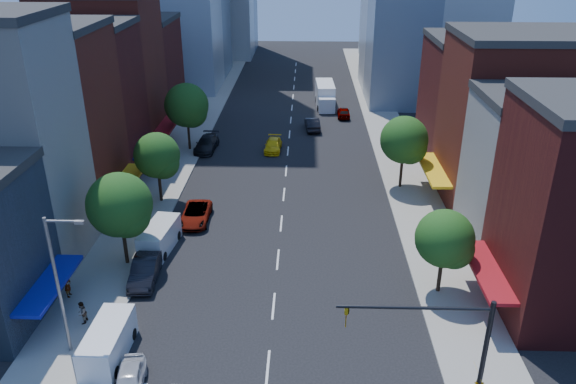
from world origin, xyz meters
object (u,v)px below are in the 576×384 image
at_px(cargo_van_near, 107,344).
at_px(pedestrian_near, 68,285).
at_px(traffic_car_oncoming, 312,124).
at_px(box_truck, 325,96).
at_px(parked_car_rear, 207,144).
at_px(pedestrian_far, 82,313).
at_px(parked_car_second, 145,270).
at_px(cargo_van_far, 159,238).
at_px(parked_car_front, 129,381).
at_px(parked_car_third, 196,214).
at_px(taxi, 273,145).
at_px(traffic_car_far, 344,112).

distance_m(cargo_van_near, pedestrian_near, 7.63).
bearing_deg(traffic_car_oncoming, box_truck, -105.35).
bearing_deg(parked_car_rear, pedestrian_far, -91.32).
bearing_deg(box_truck, parked_car_second, -109.65).
distance_m(cargo_van_far, pedestrian_near, 8.21).
bearing_deg(parked_car_second, cargo_van_near, -94.13).
distance_m(parked_car_front, parked_car_third, 20.15).
xyz_separation_m(cargo_van_near, pedestrian_near, (-4.73, 5.99, 0.01)).
xyz_separation_m(cargo_van_far, taxi, (7.79, 22.91, -0.38)).
bearing_deg(parked_car_second, taxi, 69.96).
distance_m(parked_car_rear, pedestrian_near, 29.91).
bearing_deg(cargo_van_far, parked_car_second, -83.00).
xyz_separation_m(parked_car_front, cargo_van_far, (-2.02, 15.23, 0.37)).
distance_m(traffic_car_oncoming, traffic_car_far, 7.06).
relative_size(parked_car_rear, cargo_van_far, 1.06).
height_order(parked_car_front, pedestrian_near, pedestrian_near).
bearing_deg(traffic_car_far, parked_car_rear, 39.69).
relative_size(parked_car_front, traffic_car_far, 0.95).
distance_m(parked_car_rear, cargo_van_far, 22.81).
height_order(parked_car_second, box_truck, box_truck).
bearing_deg(traffic_car_far, box_truck, -65.00).
xyz_separation_m(parked_car_third, cargo_van_near, (-2.00, -17.62, 0.34)).
distance_m(parked_car_front, cargo_van_far, 15.37).
bearing_deg(pedestrian_near, cargo_van_far, -40.60).
bearing_deg(pedestrian_far, cargo_van_near, 44.20).
bearing_deg(cargo_van_near, parked_car_third, 84.55).
distance_m(pedestrian_near, pedestrian_far, 3.55).
bearing_deg(pedestrian_near, taxi, -28.42).
xyz_separation_m(parked_car_front, taxi, (5.77, 38.14, -0.01)).
bearing_deg(cargo_van_near, pedestrian_far, 132.00).
distance_m(parked_car_third, pedestrian_near, 13.45).
height_order(parked_car_second, traffic_car_far, parked_car_second).
relative_size(parked_car_rear, pedestrian_near, 3.00).
height_order(traffic_car_oncoming, traffic_car_far, traffic_car_oncoming).
bearing_deg(parked_car_front, pedestrian_near, 120.38).
bearing_deg(traffic_car_far, parked_car_front, 74.81).
height_order(cargo_van_near, box_truck, box_truck).
height_order(parked_car_third, traffic_car_oncoming, traffic_car_oncoming).
distance_m(parked_car_second, parked_car_rear, 27.14).
xyz_separation_m(parked_car_rear, cargo_van_near, (-0.00, -35.52, 0.25)).
relative_size(parked_car_front, pedestrian_near, 2.17).
height_order(parked_car_rear, pedestrian_near, pedestrian_near).
height_order(cargo_van_far, traffic_car_oncoming, cargo_van_far).
height_order(parked_car_front, traffic_car_oncoming, traffic_car_oncoming).
bearing_deg(parked_car_third, parked_car_second, -102.97).
distance_m(parked_car_second, traffic_car_far, 43.97).
xyz_separation_m(traffic_car_far, pedestrian_near, (-21.47, -43.05, 0.35)).
distance_m(parked_car_third, parked_car_rear, 18.01).
height_order(parked_car_rear, pedestrian_far, pedestrian_far).
height_order(parked_car_second, parked_car_third, parked_car_second).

